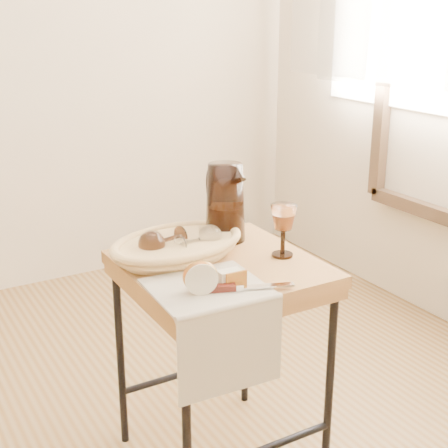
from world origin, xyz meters
TOP-DOWN VIEW (x-y plane):
  - side_table at (0.47, 0.17)m, footprint 0.52×0.52m
  - tea_towel at (0.35, 0.03)m, footprint 0.30×0.27m
  - bread_basket at (0.39, 0.27)m, footprint 0.40×0.30m
  - goblet_lying_a at (0.36, 0.29)m, footprint 0.14×0.10m
  - goblet_lying_b at (0.44, 0.25)m, footprint 0.12×0.09m
  - pitcher at (0.58, 0.32)m, footprint 0.22×0.28m
  - wine_goblet at (0.65, 0.12)m, footprint 0.10×0.10m
  - apple_half at (0.33, 0.02)m, footprint 0.10×0.07m
  - apple_wedge at (0.41, 0.02)m, footprint 0.06×0.03m
  - table_knife at (0.42, -0.03)m, footprint 0.23×0.11m

SIDE VIEW (x-z plane):
  - side_table at x=0.47m, z-range 0.00..0.65m
  - tea_towel at x=0.35m, z-range 0.65..0.66m
  - table_knife at x=0.42m, z-range 0.66..0.68m
  - apple_wedge at x=0.41m, z-range 0.66..0.70m
  - bread_basket at x=0.39m, z-range 0.65..0.71m
  - apple_half at x=0.33m, z-range 0.66..0.74m
  - goblet_lying_b at x=0.44m, z-range 0.67..0.74m
  - goblet_lying_a at x=0.36m, z-range 0.67..0.74m
  - wine_goblet at x=0.65m, z-range 0.65..0.81m
  - pitcher at x=0.58m, z-range 0.63..0.91m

